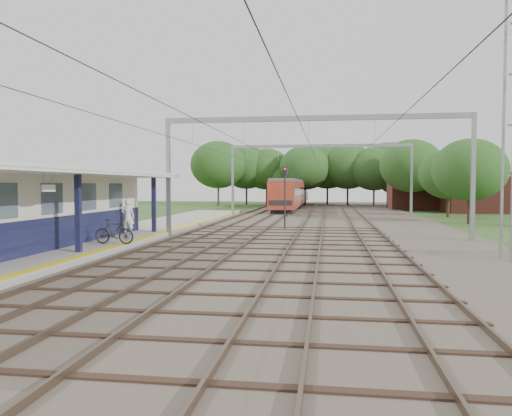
{
  "coord_description": "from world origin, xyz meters",
  "views": [
    {
      "loc": [
        4.28,
        -13.22,
        3.12
      ],
      "look_at": [
        -0.41,
        19.2,
        1.6
      ],
      "focal_mm": 35.0,
      "sensor_mm": 36.0,
      "label": 1
    }
  ],
  "objects_px": {
    "bicycle": "(114,232)",
    "train": "(293,193)",
    "person": "(128,217)",
    "signal_post": "(285,191)"
  },
  "relations": [
    {
      "from": "bicycle",
      "to": "train",
      "type": "height_order",
      "value": "train"
    },
    {
      "from": "bicycle",
      "to": "train",
      "type": "distance_m",
      "value": 46.28
    },
    {
      "from": "bicycle",
      "to": "train",
      "type": "xyz_separation_m",
      "value": [
        5.1,
        45.99,
        1.13
      ]
    },
    {
      "from": "person",
      "to": "bicycle",
      "type": "height_order",
      "value": "person"
    },
    {
      "from": "person",
      "to": "signal_post",
      "type": "distance_m",
      "value": 11.3
    },
    {
      "from": "person",
      "to": "signal_post",
      "type": "bearing_deg",
      "value": -144.23
    },
    {
      "from": "person",
      "to": "signal_post",
      "type": "xyz_separation_m",
      "value": [
        8.11,
        7.74,
        1.4
      ]
    },
    {
      "from": "bicycle",
      "to": "person",
      "type": "bearing_deg",
      "value": 17.85
    },
    {
      "from": "train",
      "to": "signal_post",
      "type": "xyz_separation_m",
      "value": [
        1.85,
        -33.84,
        0.66
      ]
    },
    {
      "from": "bicycle",
      "to": "signal_post",
      "type": "height_order",
      "value": "signal_post"
    }
  ]
}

